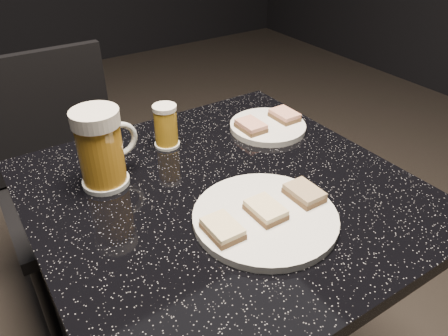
% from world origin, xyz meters
% --- Properties ---
extents(plate_large, '(0.26, 0.26, 0.01)m').
position_xyz_m(plate_large, '(0.01, -0.12, 0.76)').
color(plate_large, silver).
rests_on(plate_large, table).
extents(plate_small, '(0.18, 0.18, 0.01)m').
position_xyz_m(plate_small, '(0.23, 0.15, 0.76)').
color(plate_small, white).
rests_on(plate_small, table).
extents(table, '(0.70, 0.70, 0.75)m').
position_xyz_m(table, '(0.00, 0.00, 0.51)').
color(table, black).
rests_on(table, floor).
extents(beer_mug, '(0.13, 0.09, 0.16)m').
position_xyz_m(beer_mug, '(-0.18, 0.15, 0.83)').
color(beer_mug, silver).
rests_on(beer_mug, table).
extents(beer_tumbler, '(0.06, 0.06, 0.10)m').
position_xyz_m(beer_tumbler, '(-0.01, 0.21, 0.80)').
color(beer_tumbler, silver).
rests_on(beer_tumbler, table).
extents(chair, '(0.39, 0.39, 0.86)m').
position_xyz_m(chair, '(-0.18, 0.59, 0.50)').
color(chair, black).
rests_on(chair, floor).
extents(canapes_on_plate_large, '(0.23, 0.07, 0.02)m').
position_xyz_m(canapes_on_plate_large, '(0.01, -0.12, 0.77)').
color(canapes_on_plate_large, '#4C3521').
rests_on(canapes_on_plate_large, plate_large).
extents(canapes_on_plate_small, '(0.15, 0.07, 0.02)m').
position_xyz_m(canapes_on_plate_small, '(0.23, 0.15, 0.77)').
color(canapes_on_plate_small, '#4C3521').
rests_on(canapes_on_plate_small, plate_small).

